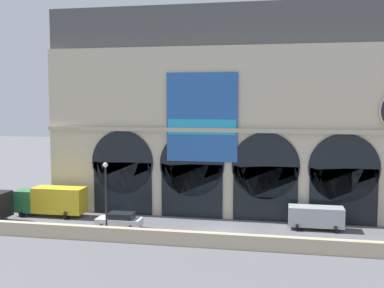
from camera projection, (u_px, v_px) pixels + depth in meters
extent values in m
plane|color=slate|center=(221.00, 232.00, 44.59)|extent=(200.00, 200.00, 0.00)
cube|color=#BCAD8C|center=(214.00, 240.00, 39.91)|extent=(90.00, 0.70, 1.26)
cube|color=beige|center=(231.00, 132.00, 50.79)|extent=(39.96, 4.45, 17.99)
cube|color=#4C4C4C|center=(232.00, 27.00, 50.01)|extent=(39.96, 3.85, 4.38)
cube|color=black|center=(123.00, 188.00, 51.39)|extent=(6.57, 0.20, 5.70)
cylinder|color=black|center=(122.00, 162.00, 51.11)|extent=(6.92, 0.20, 6.92)
cube|color=black|center=(192.00, 191.00, 49.90)|extent=(6.57, 0.20, 5.70)
cylinder|color=black|center=(192.00, 164.00, 49.63)|extent=(6.92, 0.20, 6.92)
cube|color=black|center=(265.00, 194.00, 48.41)|extent=(6.57, 0.20, 5.70)
cylinder|color=black|center=(266.00, 166.00, 48.14)|extent=(6.92, 0.20, 6.92)
cube|color=black|center=(343.00, 197.00, 46.92)|extent=(6.57, 0.20, 5.70)
cylinder|color=black|center=(344.00, 168.00, 46.65)|extent=(6.92, 0.20, 6.92)
cube|color=#2659A5|center=(202.00, 117.00, 48.83)|extent=(7.45, 0.12, 9.22)
cube|color=#26A5D8|center=(202.00, 127.00, 48.84)|extent=(7.16, 0.04, 1.60)
cube|color=#B6AB91|center=(228.00, 130.00, 48.44)|extent=(39.96, 0.50, 0.44)
cube|color=#2D7A42|center=(28.00, 200.00, 51.20)|extent=(2.00, 2.30, 2.30)
cube|color=gold|center=(59.00, 200.00, 50.45)|extent=(5.50, 2.30, 2.70)
cylinder|color=black|center=(22.00, 213.00, 50.32)|extent=(0.28, 0.84, 0.84)
cylinder|color=black|center=(32.00, 208.00, 52.34)|extent=(0.28, 0.84, 0.84)
cylinder|color=black|center=(66.00, 215.00, 49.33)|extent=(0.28, 0.84, 0.84)
cylinder|color=black|center=(75.00, 211.00, 51.35)|extent=(0.28, 0.84, 0.84)
cube|color=white|center=(119.00, 222.00, 45.79)|extent=(4.40, 1.80, 0.70)
cube|color=black|center=(121.00, 216.00, 45.69)|extent=(2.46, 1.62, 0.55)
cylinder|color=black|center=(102.00, 227.00, 45.31)|extent=(0.28, 0.60, 0.60)
cylinder|color=black|center=(108.00, 222.00, 46.90)|extent=(0.28, 0.60, 0.60)
cylinder|color=black|center=(131.00, 228.00, 44.75)|extent=(0.28, 0.60, 0.60)
cylinder|color=black|center=(136.00, 224.00, 46.33)|extent=(0.28, 0.60, 0.60)
cube|color=#ADB2B7|center=(316.00, 216.00, 45.43)|extent=(5.20, 2.00, 1.86)
cylinder|color=black|center=(297.00, 227.00, 44.98)|extent=(0.28, 0.68, 0.68)
cylinder|color=black|center=(297.00, 222.00, 46.74)|extent=(0.28, 0.68, 0.68)
cylinder|color=black|center=(336.00, 229.00, 44.30)|extent=(0.28, 0.68, 0.68)
cylinder|color=black|center=(334.00, 224.00, 46.06)|extent=(0.28, 0.68, 0.68)
cylinder|color=black|center=(106.00, 203.00, 42.36)|extent=(0.16, 0.16, 6.50)
sphere|color=#F2EDCC|center=(105.00, 165.00, 42.03)|extent=(0.44, 0.44, 0.44)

